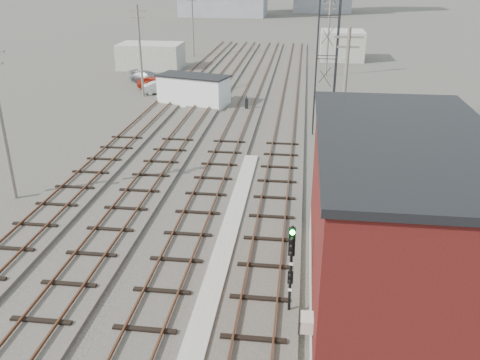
% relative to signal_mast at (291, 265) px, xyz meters
% --- Properties ---
extents(ground, '(320.00, 320.00, 0.00)m').
position_rel_signal_mast_xyz_m(ground, '(-3.70, 48.73, -2.23)').
color(ground, '#282621').
rests_on(ground, ground).
extents(track_right, '(3.20, 90.00, 0.39)m').
position_rel_signal_mast_xyz_m(track_right, '(-1.20, 27.73, -2.13)').
color(track_right, '#332D28').
rests_on(track_right, ground).
extents(track_mid_right, '(3.20, 90.00, 0.39)m').
position_rel_signal_mast_xyz_m(track_mid_right, '(-5.20, 27.73, -2.13)').
color(track_mid_right, '#332D28').
rests_on(track_mid_right, ground).
extents(track_mid_left, '(3.20, 90.00, 0.39)m').
position_rel_signal_mast_xyz_m(track_mid_left, '(-9.20, 27.73, -2.13)').
color(track_mid_left, '#332D28').
rests_on(track_mid_left, ground).
extents(track_left, '(3.20, 90.00, 0.39)m').
position_rel_signal_mast_xyz_m(track_left, '(-13.20, 27.73, -2.13)').
color(track_left, '#332D28').
rests_on(track_left, ground).
extents(platform_curb, '(0.90, 28.00, 0.26)m').
position_rel_signal_mast_xyz_m(platform_curb, '(-3.20, 2.73, -2.10)').
color(platform_curb, gray).
rests_on(platform_curb, ground).
extents(brick_building, '(6.54, 12.20, 7.22)m').
position_rel_signal_mast_xyz_m(brick_building, '(3.80, 0.73, 1.40)').
color(brick_building, gray).
rests_on(brick_building, ground).
extents(lattice_tower, '(1.60, 1.60, 15.00)m').
position_rel_signal_mast_xyz_m(lattice_tower, '(1.80, 23.73, 5.27)').
color(lattice_tower, black).
rests_on(lattice_tower, ground).
extents(utility_pole_left_a, '(1.80, 0.24, 9.00)m').
position_rel_signal_mast_xyz_m(utility_pole_left_a, '(-16.20, 8.73, 2.56)').
color(utility_pole_left_a, '#595147').
rests_on(utility_pole_left_a, ground).
extents(utility_pole_left_b, '(1.80, 0.24, 9.00)m').
position_rel_signal_mast_xyz_m(utility_pole_left_b, '(-16.20, 33.73, 2.56)').
color(utility_pole_left_b, '#595147').
rests_on(utility_pole_left_b, ground).
extents(utility_pole_left_c, '(1.80, 0.24, 9.00)m').
position_rel_signal_mast_xyz_m(utility_pole_left_c, '(-16.20, 58.73, 2.56)').
color(utility_pole_left_c, '#595147').
rests_on(utility_pole_left_c, ground).
extents(utility_pole_right_a, '(1.80, 0.24, 9.00)m').
position_rel_signal_mast_xyz_m(utility_pole_right_a, '(2.80, 16.73, 2.56)').
color(utility_pole_right_a, '#595147').
rests_on(utility_pole_right_a, ground).
extents(utility_pole_right_b, '(1.80, 0.24, 9.00)m').
position_rel_signal_mast_xyz_m(utility_pole_right_b, '(2.80, 46.73, 2.56)').
color(utility_pole_right_b, '#595147').
rests_on(utility_pole_right_b, ground).
extents(shed_left, '(8.00, 5.00, 3.20)m').
position_rel_signal_mast_xyz_m(shed_left, '(-19.70, 48.73, -0.63)').
color(shed_left, gray).
rests_on(shed_left, ground).
extents(shed_right, '(6.00, 6.00, 4.00)m').
position_rel_signal_mast_xyz_m(shed_right, '(5.30, 58.73, -0.23)').
color(shed_right, gray).
rests_on(shed_right, ground).
extents(signal_mast, '(0.40, 0.41, 3.85)m').
position_rel_signal_mast_xyz_m(signal_mast, '(0.00, 0.00, 0.00)').
color(signal_mast, gray).
rests_on(signal_mast, ground).
extents(switch_stand, '(0.33, 0.33, 1.32)m').
position_rel_signal_mast_xyz_m(switch_stand, '(-5.02, 29.57, -1.61)').
color(switch_stand, black).
rests_on(switch_stand, ground).
extents(site_trailer, '(7.35, 4.69, 2.86)m').
position_rel_signal_mast_xyz_m(site_trailer, '(-10.32, 31.09, -0.79)').
color(site_trailer, silver).
rests_on(site_trailer, ground).
extents(car_red, '(4.79, 3.66, 1.52)m').
position_rel_signal_mast_xyz_m(car_red, '(-15.57, 36.33, -1.47)').
color(car_red, maroon).
rests_on(car_red, ground).
extents(car_silver, '(4.03, 2.44, 1.25)m').
position_rel_signal_mast_xyz_m(car_silver, '(-14.73, 35.26, -1.61)').
color(car_silver, '#B0B4B9').
rests_on(car_silver, ground).
extents(car_grey, '(4.83, 3.31, 1.30)m').
position_rel_signal_mast_xyz_m(car_grey, '(-17.64, 40.19, -1.58)').
color(car_grey, slate).
rests_on(car_grey, ground).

